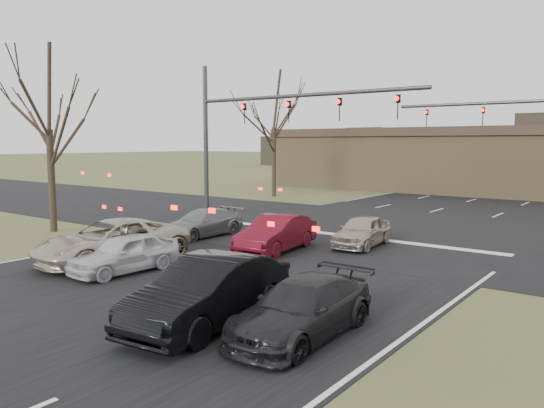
{
  "coord_description": "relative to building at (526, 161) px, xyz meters",
  "views": [
    {
      "loc": [
        11.05,
        -7.25,
        4.08
      ],
      "look_at": [
        0.29,
        7.08,
        2.0
      ],
      "focal_mm": 35.0,
      "sensor_mm": 36.0,
      "label": 1
    }
  ],
  "objects": [
    {
      "name": "car_silver_ahead",
      "position": [
        -0.48,
        -26.65,
        -2.05
      ],
      "size": [
        1.8,
        3.73,
        1.23
      ],
      "primitive_type": "imported",
      "rotation": [
        0.0,
        0.0,
        0.1
      ],
      "color": "#AE9F8D",
      "rests_on": "ground"
    },
    {
      "name": "car_red_ahead",
      "position": [
        -2.63,
        -29.44,
        -1.99
      ],
      "size": [
        1.93,
        4.27,
        1.36
      ],
      "primitive_type": "imported",
      "rotation": [
        0.0,
        0.0,
        0.12
      ],
      "color": "#5C0D1A",
      "rests_on": "ground"
    },
    {
      "name": "building",
      "position": [
        0.0,
        0.0,
        0.0
      ],
      "size": [
        42.4,
        10.4,
        5.3
      ],
      "color": "olive",
      "rests_on": "ground"
    },
    {
      "name": "car_charcoal_sedan",
      "position": [
        3.05,
        -36.19,
        -2.06
      ],
      "size": [
        1.78,
        4.18,
        1.2
      ],
      "primitive_type": "imported",
      "rotation": [
        0.0,
        0.0,
        0.02
      ],
      "color": "black",
      "rests_on": "ground"
    },
    {
      "name": "ground",
      "position": [
        -2.0,
        -38.0,
        -2.67
      ],
      "size": [
        360.0,
        360.0,
        0.0
      ],
      "primitive_type": "plane",
      "color": "#50552D",
      "rests_on": "ground"
    },
    {
      "name": "tree_left_far",
      "position": [
        -15.0,
        -13.0,
        4.68
      ],
      "size": [
        5.7,
        5.7,
        9.5
      ],
      "color": "black",
      "rests_on": "ground"
    },
    {
      "name": "car_grey_ahead",
      "position": [
        -7.09,
        -28.8,
        -2.07
      ],
      "size": [
        1.76,
        4.13,
        1.19
      ],
      "primitive_type": "imported",
      "rotation": [
        0.0,
        0.0,
        -0.02
      ],
      "color": "slate",
      "rests_on": "ground"
    },
    {
      "name": "tree_left_near",
      "position": [
        -13.5,
        -32.0,
        3.9
      ],
      "size": [
        5.1,
        5.1,
        8.5
      ],
      "color": "black",
      "rests_on": "ground"
    },
    {
      "name": "car_black_hatch",
      "position": [
        1.0,
        -36.86,
        -1.9
      ],
      "size": [
        2.12,
        4.78,
        1.53
      ],
      "primitive_type": "imported",
      "rotation": [
        0.0,
        0.0,
        0.11
      ],
      "color": "black",
      "rests_on": "ground"
    },
    {
      "name": "road_cross",
      "position": [
        -2.0,
        -23.0,
        -2.65
      ],
      "size": [
        200.0,
        14.0,
        0.02
      ],
      "primitive_type": "cube",
      "color": "black",
      "rests_on": "ground"
    },
    {
      "name": "mast_arm_near",
      "position": [
        -7.23,
        -25.0,
        2.41
      ],
      "size": [
        12.12,
        0.24,
        8.0
      ],
      "color": "#383A3D",
      "rests_on": "ground"
    },
    {
      "name": "car_white_sedan",
      "position": [
        -4.51,
        -34.94,
        -2.05
      ],
      "size": [
        1.64,
        3.68,
        1.23
      ],
      "primitive_type": "imported",
      "rotation": [
        0.0,
        0.0,
        -0.05
      ],
      "color": "silver",
      "rests_on": "ground"
    },
    {
      "name": "car_silver_suv",
      "position": [
        -6.0,
        -34.3,
        -1.93
      ],
      "size": [
        3.1,
        5.54,
        1.46
      ],
      "primitive_type": "imported",
      "rotation": [
        0.0,
        0.0,
        -0.13
      ],
      "color": "#B8AF94",
      "rests_on": "ground"
    }
  ]
}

